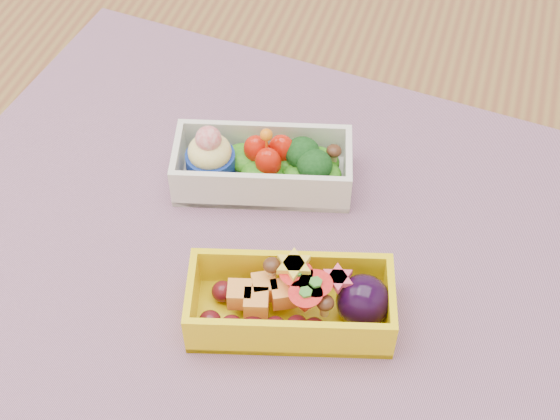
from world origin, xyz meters
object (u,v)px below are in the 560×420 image
(table, at_px, (256,302))
(placemat, at_px, (269,244))
(bento_white, at_px, (262,165))
(bento_yellow, at_px, (295,302))

(table, xyz_separation_m, placemat, (0.02, -0.01, 0.10))
(table, height_order, placemat, placemat)
(placemat, distance_m, bento_white, 0.07)
(placemat, xyz_separation_m, bento_yellow, (0.04, -0.06, 0.02))
(placemat, height_order, bento_yellow, bento_yellow)
(placemat, relative_size, bento_white, 3.64)
(table, bearing_deg, placemat, -25.65)
(table, xyz_separation_m, bento_white, (-0.01, 0.05, 0.12))
(placemat, bearing_deg, bento_white, 112.55)
(bento_yellow, bearing_deg, bento_white, 102.77)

